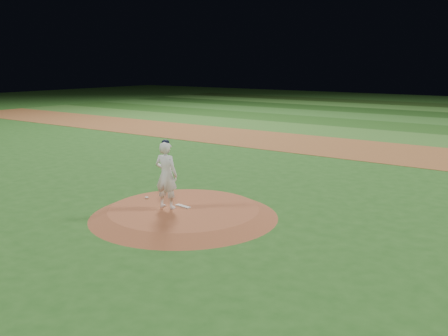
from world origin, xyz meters
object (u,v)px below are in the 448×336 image
Objects in this scene: pitchers_mound at (184,212)px; pitching_rubber at (183,206)px; rosin_bag at (147,198)px; pitcher_on_mound at (166,175)px.

pitchers_mound is 10.44× the size of pitching_rubber.
pitchers_mound is 47.55× the size of rosin_bag.
pitching_rubber is at bearing -0.49° from rosin_bag.
rosin_bag reaches higher than pitching_rubber.
pitchers_mound is 2.72× the size of pitcher_on_mound.
pitchers_mound is at bearing -31.29° from pitching_rubber.
rosin_bag is (-1.50, 0.01, 0.02)m from pitching_rubber.
pitcher_on_mound reaches higher than pitchers_mound.
pitching_rubber reaches higher than pitchers_mound.
rosin_bag is at bearing 162.49° from pitcher_on_mound.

